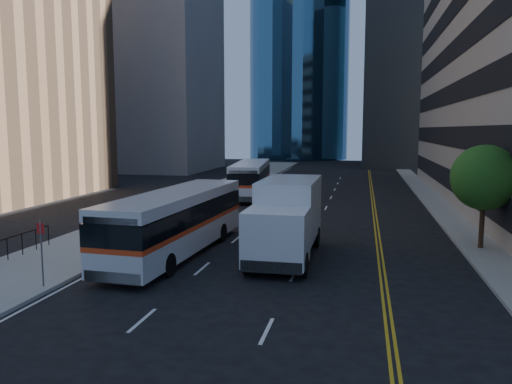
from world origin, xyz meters
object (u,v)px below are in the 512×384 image
at_px(street_tree, 484,178).
at_px(box_truck, 286,218).
at_px(bus_rear, 251,178).
at_px(bus_front, 177,220).

distance_m(street_tree, box_truck, 9.98).
height_order(street_tree, box_truck, street_tree).
bearing_deg(bus_rear, street_tree, -54.81).
distance_m(bus_front, bus_rear, 21.21).
xyz_separation_m(street_tree, bus_front, (-14.45, -3.82, -1.98)).
distance_m(bus_rear, box_truck, 21.69).
relative_size(bus_front, box_truck, 1.58).
bearing_deg(box_truck, bus_rear, 107.25).
xyz_separation_m(bus_front, box_truck, (5.22, 0.45, 0.24)).
relative_size(street_tree, bus_rear, 0.42).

